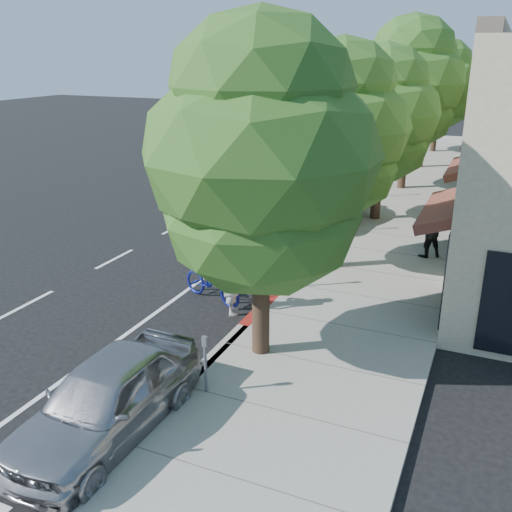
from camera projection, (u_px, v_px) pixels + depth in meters
The scene contains 18 objects.
ground at pixel (259, 315), 15.28m from camera, with size 120.00×120.00×0.00m, color black.
sidewalk at pixel (400, 238), 21.29m from camera, with size 4.60×56.00×0.15m, color gray.
curb at pixel (340, 230), 22.15m from camera, with size 0.30×56.00×0.15m, color #9E998E.
curb_red_segment at pixel (273, 298), 16.12m from camera, with size 0.32×4.00×0.15m, color maroon.
street_tree_0 at pixel (261, 160), 11.66m from camera, with size 5.00×5.00×7.54m.
street_tree_1 at pixel (340, 131), 16.88m from camera, with size 4.20×4.20×7.11m.
street_tree_2 at pixel (382, 116), 22.10m from camera, with size 4.51×4.51×7.02m.
street_tree_3 at pixel (410, 85), 26.98m from camera, with size 5.22×5.22×8.32m.
street_tree_4 at pixel (427, 83), 32.22m from camera, with size 4.03×4.03×7.71m.
street_tree_5 at pixel (439, 85), 37.53m from camera, with size 5.22×5.22×7.52m.
cyclist at pixel (233, 278), 15.07m from camera, with size 0.73×0.48×2.01m, color silver.
bicycle at pixel (212, 282), 15.98m from camera, with size 0.74×2.13×1.12m, color navy.
silver_suv at pixel (265, 224), 20.56m from camera, with size 2.57×5.56×1.55m, color silver.
dark_sedan at pixel (328, 204), 23.07m from camera, with size 1.67×4.79×1.58m, color black.
white_pickup at pixel (336, 172), 28.73m from camera, with size 2.49×6.13×1.78m, color white.
dark_suv_far at pixel (383, 152), 34.55m from camera, with size 1.99×4.94×1.68m, color black.
near_car_a at pixel (106, 399), 10.29m from camera, with size 1.78×4.42×1.51m, color #A8A7AC.
pedestrian at pixel (429, 230), 18.85m from camera, with size 0.90×0.70×1.85m, color black.
Camera 1 is at (5.45, -12.71, 6.70)m, focal length 40.00 mm.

